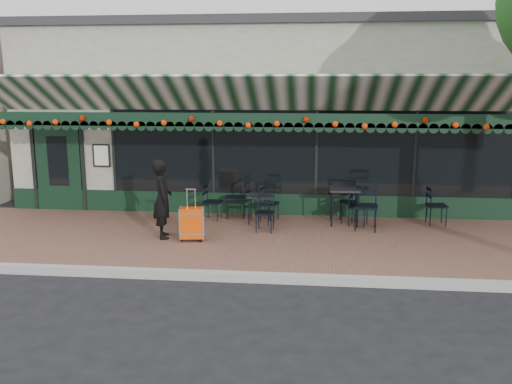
# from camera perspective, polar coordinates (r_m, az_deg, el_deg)

# --- Properties ---
(ground) EXTENTS (80.00, 80.00, 0.00)m
(ground) POSITION_cam_1_polar(r_m,az_deg,el_deg) (9.11, -2.62, -9.14)
(ground) COLOR black
(ground) RESTS_ON ground
(sidewalk) EXTENTS (18.00, 4.00, 0.15)m
(sidewalk) POSITION_cam_1_polar(r_m,az_deg,el_deg) (10.96, -1.08, -5.13)
(sidewalk) COLOR brown
(sidewalk) RESTS_ON ground
(curb) EXTENTS (18.00, 0.16, 0.15)m
(curb) POSITION_cam_1_polar(r_m,az_deg,el_deg) (9.01, -2.70, -8.87)
(curb) COLOR #9E9E99
(curb) RESTS_ON ground
(restaurant_building) EXTENTS (12.00, 9.60, 4.50)m
(restaurant_building) POSITION_cam_1_polar(r_m,az_deg,el_deg) (16.34, 1.38, 8.15)
(restaurant_building) COLOR gray
(restaurant_building) RESTS_ON ground
(woman) EXTENTS (0.54, 0.67, 1.58)m
(woman) POSITION_cam_1_polar(r_m,az_deg,el_deg) (10.89, -9.82, -0.71)
(woman) COLOR black
(woman) RESTS_ON sidewalk
(suitcase) EXTENTS (0.48, 0.32, 1.03)m
(suitcase) POSITION_cam_1_polar(r_m,az_deg,el_deg) (10.67, -6.78, -3.33)
(suitcase) COLOR #DD4206
(suitcase) RESTS_ON sidewalk
(cafe_table_a) EXTENTS (0.65, 0.65, 0.80)m
(cafe_table_a) POSITION_cam_1_polar(r_m,az_deg,el_deg) (11.94, 9.30, 0.02)
(cafe_table_a) COLOR black
(cafe_table_a) RESTS_ON sidewalk
(cafe_table_b) EXTENTS (0.51, 0.51, 0.63)m
(cafe_table_b) POSITION_cam_1_polar(r_m,az_deg,el_deg) (11.88, 0.38, -0.63)
(cafe_table_b) COLOR black
(cafe_table_b) RESTS_ON sidewalk
(chair_a_left) EXTENTS (0.44, 0.44, 0.86)m
(chair_a_left) POSITION_cam_1_polar(r_m,az_deg,el_deg) (12.20, 9.80, -1.15)
(chair_a_left) COLOR black
(chair_a_left) RESTS_ON sidewalk
(chair_a_right) EXTENTS (0.50, 0.50, 0.81)m
(chair_a_right) POSITION_cam_1_polar(r_m,az_deg,el_deg) (11.92, 10.73, -1.60)
(chair_a_right) COLOR black
(chair_a_right) RESTS_ON sidewalk
(chair_a_front) EXTENTS (0.54, 0.54, 0.99)m
(chair_a_front) POSITION_cam_1_polar(r_m,az_deg,el_deg) (11.59, 11.50, -1.53)
(chair_a_front) COLOR black
(chair_a_front) RESTS_ON sidewalk
(chair_a_extra) EXTENTS (0.44, 0.44, 0.84)m
(chair_a_extra) POSITION_cam_1_polar(r_m,az_deg,el_deg) (12.43, 18.49, -1.40)
(chair_a_extra) COLOR black
(chair_a_extra) RESTS_ON sidewalk
(chair_b_left) EXTENTS (0.51, 0.51, 0.91)m
(chair_b_left) POSITION_cam_1_polar(r_m,az_deg,el_deg) (12.43, -2.19, -0.62)
(chair_b_left) COLOR black
(chair_b_left) RESTS_ON sidewalk
(chair_b_right) EXTENTS (0.46, 0.46, 0.77)m
(chair_b_right) POSITION_cam_1_polar(r_m,az_deg,el_deg) (12.16, 1.43, -1.24)
(chair_b_right) COLOR black
(chair_b_right) RESTS_ON sidewalk
(chair_b_front) EXTENTS (0.41, 0.41, 0.77)m
(chair_b_front) POSITION_cam_1_polar(r_m,az_deg,el_deg) (11.27, 0.94, -2.26)
(chair_b_front) COLOR black
(chair_b_front) RESTS_ON sidewalk
(chair_solo) EXTENTS (0.45, 0.45, 0.79)m
(chair_solo) POSITION_cam_1_polar(r_m,az_deg,el_deg) (12.29, -4.61, -1.08)
(chair_solo) COLOR black
(chair_solo) RESTS_ON sidewalk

